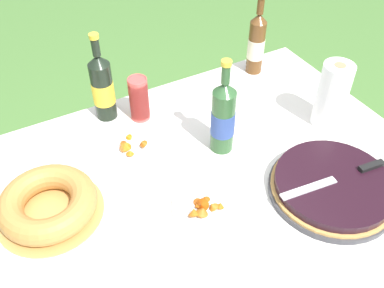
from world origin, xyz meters
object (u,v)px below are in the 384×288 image
at_px(juice_bottle_red, 103,87).
at_px(paper_towel_roll, 332,95).
at_px(serving_knife, 343,176).
at_px(snack_plate_left, 203,206).
at_px(bundt_cake, 48,204).
at_px(cup_stack, 139,99).
at_px(cider_bottle_amber, 256,43).
at_px(cider_bottle_green, 223,117).
at_px(snack_plate_near, 126,150).
at_px(berry_tart, 332,186).

height_order(juice_bottle_red, paper_towel_roll, juice_bottle_red).
height_order(serving_knife, snack_plate_left, serving_knife).
xyz_separation_m(bundt_cake, paper_towel_roll, (1.02, -0.07, 0.08)).
bearing_deg(cup_stack, serving_knife, -57.46).
bearing_deg(cider_bottle_amber, cider_bottle_green, -137.31).
bearing_deg(cider_bottle_amber, serving_knife, -102.43).
xyz_separation_m(serving_knife, snack_plate_near, (-0.53, 0.49, -0.05)).
distance_m(cider_bottle_green, juice_bottle_red, 0.46).
distance_m(berry_tart, snack_plate_near, 0.70).
distance_m(cider_bottle_amber, snack_plate_left, 0.81).
distance_m(cider_bottle_green, paper_towel_roll, 0.42).
xyz_separation_m(serving_knife, snack_plate_left, (-0.42, 0.14, -0.05)).
height_order(serving_knife, snack_plate_near, serving_knife).
xyz_separation_m(cider_bottle_amber, paper_towel_roll, (0.04, -0.42, -0.01)).
distance_m(cider_bottle_amber, juice_bottle_red, 0.67).
height_order(berry_tart, snack_plate_left, same).
bearing_deg(cider_bottle_green, cider_bottle_amber, 42.69).
height_order(cider_bottle_amber, snack_plate_left, cider_bottle_amber).
distance_m(cider_bottle_green, snack_plate_left, 0.31).
distance_m(serving_knife, cup_stack, 0.76).
relative_size(juice_bottle_red, snack_plate_near, 1.52).
height_order(serving_knife, juice_bottle_red, juice_bottle_red).
height_order(cup_stack, cider_bottle_amber, cider_bottle_amber).
height_order(cider_bottle_green, snack_plate_near, cider_bottle_green).
distance_m(cider_bottle_amber, paper_towel_roll, 0.42).
bearing_deg(cup_stack, cider_bottle_green, -57.73).
xyz_separation_m(cup_stack, cider_bottle_amber, (0.56, 0.06, 0.05)).
xyz_separation_m(berry_tart, cup_stack, (-0.38, 0.64, 0.06)).
distance_m(snack_plate_near, snack_plate_left, 0.36).
distance_m(cup_stack, juice_bottle_red, 0.14).
xyz_separation_m(bundt_cake, snack_plate_near, (0.30, 0.14, -0.03)).
bearing_deg(serving_knife, snack_plate_near, -36.49).
height_order(berry_tart, cup_stack, cup_stack).
bearing_deg(snack_plate_left, paper_towel_roll, 12.68).
bearing_deg(cider_bottle_green, juice_bottle_red, 128.88).
xyz_separation_m(cider_bottle_green, snack_plate_near, (-0.30, 0.14, -0.13)).
xyz_separation_m(cider_bottle_amber, juice_bottle_red, (-0.67, 0.01, -0.00)).
xyz_separation_m(cider_bottle_amber, snack_plate_left, (-0.57, -0.56, -0.12)).
height_order(berry_tart, bundt_cake, bundt_cake).
xyz_separation_m(berry_tart, serving_knife, (0.03, -0.00, 0.04)).
xyz_separation_m(berry_tart, cider_bottle_amber, (0.18, 0.70, 0.11)).
distance_m(cider_bottle_green, cider_bottle_amber, 0.52).
bearing_deg(juice_bottle_red, bundt_cake, -131.20).
xyz_separation_m(cup_stack, snack_plate_left, (-0.01, -0.50, -0.08)).
bearing_deg(paper_towel_roll, juice_bottle_red, 148.57).
xyz_separation_m(serving_knife, juice_bottle_red, (-0.52, 0.71, 0.07)).
bearing_deg(serving_knife, paper_towel_roll, -118.27).
distance_m(bundt_cake, cup_stack, 0.52).
bearing_deg(serving_knife, berry_tart, -0.00).
height_order(bundt_cake, cider_bottle_amber, cider_bottle_amber).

